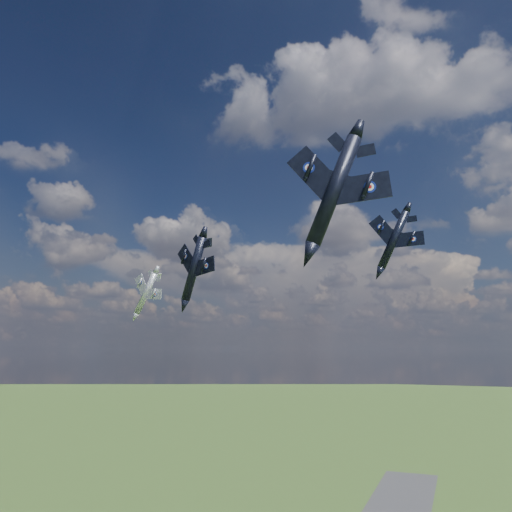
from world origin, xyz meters
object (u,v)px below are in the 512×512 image
at_px(jet_lead_navy, 194,268).
at_px(jet_high_navy, 394,240).
at_px(jet_left_silver, 146,293).
at_px(jet_right_navy, 334,190).

distance_m(jet_lead_navy, jet_high_navy, 34.55).
height_order(jet_high_navy, jet_left_silver, jet_high_navy).
bearing_deg(jet_left_silver, jet_high_navy, 15.10).
height_order(jet_right_navy, jet_left_silver, jet_right_navy).
relative_size(jet_lead_navy, jet_high_navy, 0.94).
bearing_deg(jet_high_navy, jet_right_navy, -93.79).
xyz_separation_m(jet_lead_navy, jet_right_navy, (25.90, -19.05, 3.27)).
xyz_separation_m(jet_right_navy, jet_left_silver, (-46.50, 36.82, -4.29)).
distance_m(jet_right_navy, jet_left_silver, 59.47).
distance_m(jet_lead_navy, jet_left_silver, 27.23).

